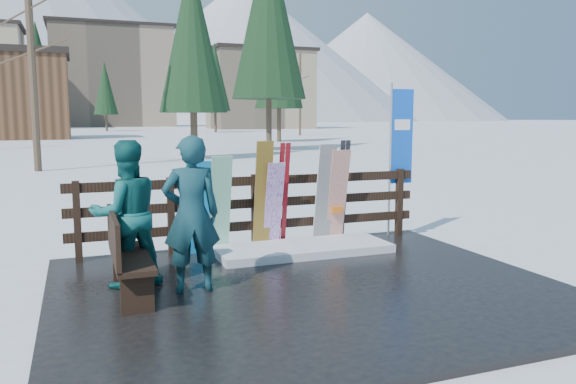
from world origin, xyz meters
name	(u,v)px	position (x,y,z in m)	size (l,w,h in m)	color
ground	(310,292)	(0.00, 0.00, 0.00)	(700.00, 700.00, 0.00)	white
deck	(310,289)	(0.00, 0.00, 0.04)	(6.00, 5.00, 0.08)	black
fence	(255,206)	(0.00, 2.20, 0.74)	(5.60, 0.10, 1.15)	black
snow_patch	(303,249)	(0.56, 1.60, 0.14)	(2.63, 1.00, 0.12)	white
bench	(124,253)	(-2.12, 0.35, 0.60)	(0.41, 1.50, 0.97)	black
snowboard_0	(200,208)	(-0.91, 1.98, 0.78)	(0.30, 0.03, 1.43)	#148CD1
snowboard_1	(220,205)	(-0.61, 1.98, 0.82)	(0.31, 0.03, 1.51)	white
snowboard_2	(263,196)	(0.06, 1.98, 0.92)	(0.26, 0.03, 1.70)	gold
snowboard_3	(274,206)	(0.23, 1.98, 0.76)	(0.27, 0.03, 1.39)	white
snowboard_4	(324,195)	(1.09, 1.98, 0.89)	(0.29, 0.03, 1.64)	black
snowboard_5	(337,197)	(1.31, 1.98, 0.84)	(0.31, 0.03, 1.55)	silver
ski_pair_a	(283,195)	(0.41, 2.05, 0.90)	(0.16, 0.29, 1.64)	maroon
ski_pair_b	(342,192)	(1.43, 2.05, 0.91)	(0.17, 0.24, 1.67)	black
rental_flag	(399,142)	(2.60, 2.25, 1.69)	(0.45, 0.04, 2.60)	silver
person_front	(191,214)	(-1.36, 0.32, 0.99)	(0.67, 0.44, 1.82)	#1A5C56
person_back	(126,214)	(-2.04, 0.81, 0.96)	(0.86, 0.67, 1.76)	#115756
resort_buildings	(92,79)	(1.03, 115.41, 9.81)	(73.00, 87.60, 22.60)	tan
trees	(149,79)	(4.29, 49.90, 5.74)	(42.02, 68.95, 13.03)	#382B1E
mountains	(54,27)	(-10.50, 328.41, 50.20)	(520.00, 260.00, 120.00)	white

